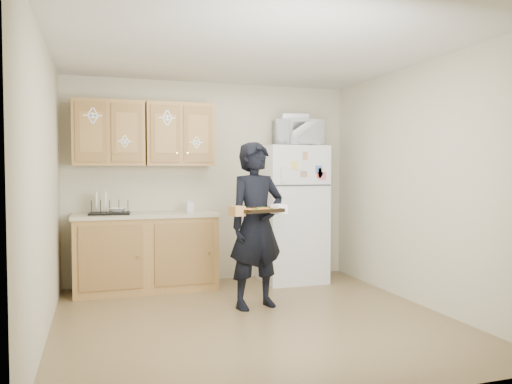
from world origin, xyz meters
The scene contains 24 objects.
floor centered at (0.00, 0.00, 0.00)m, with size 3.60×3.60×0.00m, color brown.
ceiling centered at (0.00, 0.00, 2.50)m, with size 3.60×3.60×0.00m, color silver.
wall_back centered at (0.00, 1.80, 1.25)m, with size 3.60×0.04×2.50m, color beige.
wall_front centered at (0.00, -1.80, 1.25)m, with size 3.60×0.04×2.50m, color beige.
wall_left centered at (-1.80, 0.00, 1.25)m, with size 0.04×3.60×2.50m, color beige.
wall_right centered at (1.80, 0.00, 1.25)m, with size 0.04×3.60×2.50m, color beige.
refrigerator centered at (0.95, 1.43, 0.85)m, with size 0.75×0.70×1.70m, color silver.
base_cabinet centered at (-0.85, 1.48, 0.43)m, with size 1.60×0.60×0.86m, color olive.
countertop centered at (-0.85, 1.48, 0.88)m, with size 1.64×0.64×0.04m, color beige.
upper_cab_left centered at (-1.25, 1.61, 1.83)m, with size 0.80×0.33×0.75m, color olive.
upper_cab_right centered at (-0.43, 1.61, 1.83)m, with size 0.80×0.33×0.75m, color olive.
cereal_box centered at (1.47, 1.67, 0.16)m, with size 0.20×0.07×0.32m, color #F2B655.
person centered at (0.15, 0.38, 0.84)m, with size 0.61×0.40×1.68m, color black.
baking_tray centered at (0.08, 0.09, 1.01)m, with size 0.41×0.30×0.04m, color black.
pizza_front_left centered at (0.00, 0.00, 1.03)m, with size 0.14×0.14×0.02m, color orange.
pizza_front_right centered at (0.19, 0.05, 1.03)m, with size 0.14×0.14×0.02m, color orange.
pizza_back_left centered at (-0.03, 0.14, 1.03)m, with size 0.14×0.14×0.02m, color orange.
pizza_back_right centered at (0.15, 0.18, 1.03)m, with size 0.14×0.14×0.02m, color orange.
pizza_center centered at (0.08, 0.09, 1.03)m, with size 0.14×0.14×0.02m, color orange.
microwave centered at (1.01, 1.38, 1.86)m, with size 0.58×0.40×0.32m, color silver.
foil_pan centered at (0.97, 1.41, 2.06)m, with size 0.33×0.23×0.07m, color silver.
dish_rack centered at (-1.25, 1.46, 0.99)m, with size 0.44×0.33×0.18m, color black.
bowl centered at (-1.16, 1.46, 0.95)m, with size 0.19×0.19×0.05m, color white.
soap_bottle centered at (-0.36, 1.40, 0.99)m, with size 0.08×0.08×0.18m, color silver.
Camera 1 is at (-1.39, -4.41, 1.39)m, focal length 35.00 mm.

